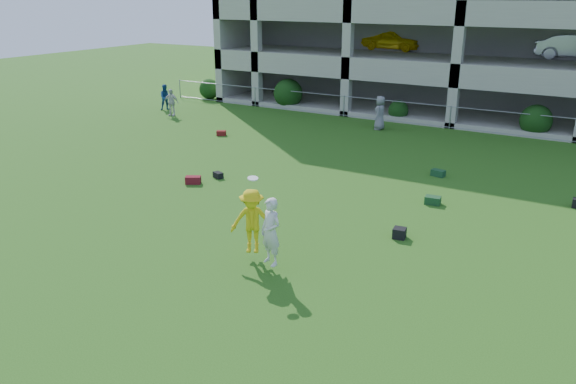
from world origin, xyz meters
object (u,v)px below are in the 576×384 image
Objects in this scene: bystander_b at (171,102)px; bystander_c at (380,113)px; parking_garage at (497,3)px; crate_d at (399,233)px; frisbee_contest at (257,224)px; bystander_a at (166,97)px.

bystander_c is (11.49, 2.79, 0.10)m from bystander_b.
crate_d is at bearing -83.95° from parking_garage.
frisbee_contest is at bearing -128.56° from crate_d.
bystander_c is at bearing -43.69° from bystander_a.
parking_garage reaches higher than frisbee_contest.
bystander_c is (12.90, 1.66, 0.10)m from bystander_a.
parking_garage is (15.98, 12.31, 5.26)m from bystander_a.
crate_d is (18.43, -10.78, -0.61)m from bystander_a.
parking_garage reaches higher than bystander_b.
bystander_b is 19.36m from frisbee_contest.
bystander_c reaches higher than bystander_a.
parking_garage is (-2.45, 23.09, 5.86)m from crate_d.
bystander_b is (1.41, -1.13, 0.01)m from bystander_a.
bystander_b is 20.51m from parking_garage.
bystander_a is 13.00m from bystander_c.
frisbee_contest reaches higher than crate_d.
frisbee_contest is 26.89m from parking_garage.
crate_d is 0.01× the size of parking_garage.
parking_garage is (14.57, 13.44, 5.25)m from bystander_b.
bystander_a is 1.80m from bystander_b.
bystander_c is 13.63m from crate_d.
bystander_c is at bearing 100.28° from frisbee_contest.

